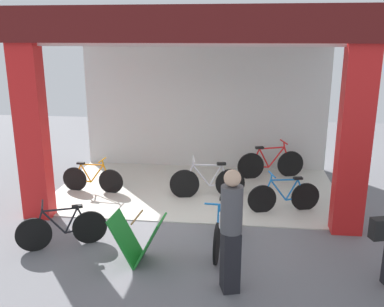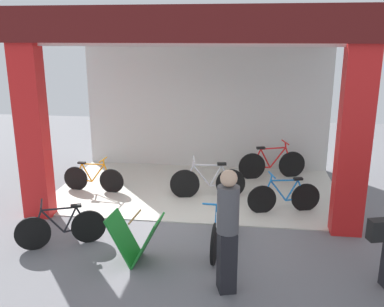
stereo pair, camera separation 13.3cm
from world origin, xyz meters
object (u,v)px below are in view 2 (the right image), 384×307
Objects in this scene: pedestrian_1 at (227,230)px; sandwich_board_sign at (136,239)px; bicycle_inside_1 at (284,197)px; bicycle_parked_0 at (219,227)px; bicycle_inside_0 at (272,164)px; bicycle_inside_3 at (93,178)px; bicycle_parked_1 at (61,228)px; bicycle_inside_2 at (208,182)px.

sandwich_board_sign is at bearing 158.42° from pedestrian_1.
bicycle_parked_0 is at bearing -125.76° from bicycle_inside_1.
pedestrian_1 is at bearing -80.94° from bicycle_parked_0.
bicycle_inside_0 reaches higher than sandwich_board_sign.
bicycle_parked_0 is 1.43m from sandwich_board_sign.
bicycle_parked_0 is 1.93× the size of sandwich_board_sign.
bicycle_inside_3 is at bearing 171.52° from bicycle_inside_1.
pedestrian_1 reaches higher than bicycle_parked_1.
pedestrian_1 reaches higher than bicycle_parked_0.
bicycle_inside_3 reaches higher than sandwich_board_sign.
bicycle_parked_1 reaches higher than bicycle_inside_3.
bicycle_inside_0 is at bearing 46.44° from bicycle_inside_2.
bicycle_inside_3 is 0.86× the size of bicycle_parked_0.
bicycle_inside_0 is at bearing 80.25° from pedestrian_1.
bicycle_inside_0 is 2.16m from bicycle_inside_1.
bicycle_inside_1 is 0.82× the size of pedestrian_1.
bicycle_inside_0 is 0.93× the size of pedestrian_1.
bicycle_parked_0 reaches higher than sandwich_board_sign.
bicycle_parked_1 is at bearing -132.22° from bicycle_inside_0.
bicycle_inside_0 is at bearing 74.48° from bicycle_parked_0.
bicycle_inside_2 is at bearing 159.69° from bicycle_inside_1.
bicycle_inside_0 reaches higher than bicycle_inside_3.
bicycle_inside_0 reaches higher than bicycle_parked_1.
bicycle_inside_0 is 4.41m from bicycle_inside_3.
bicycle_inside_2 is at bearing -133.56° from bicycle_inside_0.
bicycle_inside_0 reaches higher than bicycle_parked_0.
bicycle_inside_1 is at bearing 54.24° from bicycle_parked_0.
bicycle_inside_2 is at bearing 100.11° from bicycle_parked_0.
bicycle_inside_3 is 4.87m from pedestrian_1.
bicycle_parked_1 is 1.58× the size of sandwich_board_sign.
pedestrian_1 reaches higher than bicycle_inside_3.
bicycle_parked_1 is at bearing 162.14° from pedestrian_1.
bicycle_inside_3 is 0.81× the size of pedestrian_1.
bicycle_inside_0 is at bearing 20.00° from bicycle_inside_3.
bicycle_inside_1 is at bearing -20.31° from bicycle_inside_2.
pedestrian_1 is at bearing -80.25° from bicycle_inside_2.
bicycle_inside_3 is 3.86m from bicycle_parked_0.
bicycle_inside_1 is 4.35m from bicycle_inside_3.
bicycle_inside_1 is 0.89× the size of bicycle_inside_2.
pedestrian_1 is at bearing -21.58° from sandwich_board_sign.
bicycle_inside_3 is 1.66× the size of sandwich_board_sign.
bicycle_inside_2 reaches higher than sandwich_board_sign.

